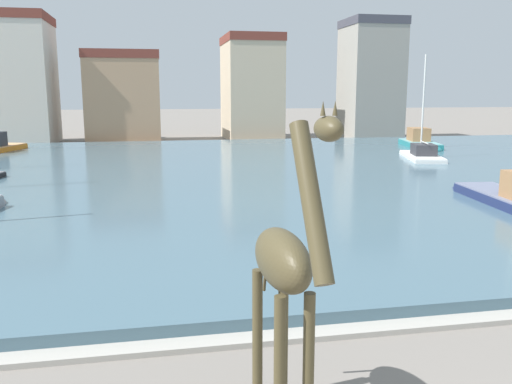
# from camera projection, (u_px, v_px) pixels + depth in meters

# --- Properties ---
(harbor_water) EXTENTS (91.25, 40.50, 0.39)m
(harbor_water) POSITION_uv_depth(u_px,v_px,m) (218.00, 175.00, 30.71)
(harbor_water) COLOR #476675
(harbor_water) RESTS_ON ground
(quay_edge_coping) EXTENTS (91.25, 0.50, 0.12)m
(quay_edge_coping) POSITION_uv_depth(u_px,v_px,m) (342.00, 332.00, 10.95)
(quay_edge_coping) COLOR #ADA89E
(quay_edge_coping) RESTS_ON ground
(giraffe_statue) EXTENTS (0.77, 2.73, 4.76)m
(giraffe_statue) POSITION_uv_depth(u_px,v_px,m) (285.00, 269.00, 7.51)
(giraffe_statue) COLOR #4C4228
(giraffe_statue) RESTS_ON ground
(sailboat_white) EXTENTS (3.43, 6.51, 7.26)m
(sailboat_white) POSITION_uv_depth(u_px,v_px,m) (420.00, 157.00, 36.75)
(sailboat_white) COLOR white
(sailboat_white) RESTS_ON ground
(sailboat_teal) EXTENTS (3.38, 7.08, 6.56)m
(sailboat_teal) POSITION_uv_depth(u_px,v_px,m) (421.00, 144.00, 43.84)
(sailboat_teal) COLOR teal
(sailboat_teal) RESTS_ON ground
(townhouse_corner_house) EXTENTS (7.58, 7.38, 11.76)m
(townhouse_corner_house) POSITION_uv_depth(u_px,v_px,m) (10.00, 80.00, 49.54)
(townhouse_corner_house) COLOR beige
(townhouse_corner_house) RESTS_ON ground
(townhouse_narrow_midrow) EXTENTS (7.02, 5.74, 8.63)m
(townhouse_narrow_midrow) POSITION_uv_depth(u_px,v_px,m) (123.00, 97.00, 52.05)
(townhouse_narrow_midrow) COLOR tan
(townhouse_narrow_midrow) RESTS_ON ground
(townhouse_end_terrace) EXTENTS (5.53, 7.80, 10.43)m
(townhouse_end_terrace) POSITION_uv_depth(u_px,v_px,m) (251.00, 88.00, 55.65)
(townhouse_end_terrace) COLOR #C6B293
(townhouse_end_terrace) RESTS_ON ground
(townhouse_tall_gabled) EXTENTS (5.38, 5.88, 12.02)m
(townhouse_tall_gabled) POSITION_uv_depth(u_px,v_px,m) (371.00, 80.00, 55.09)
(townhouse_tall_gabled) COLOR gray
(townhouse_tall_gabled) RESTS_ON ground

